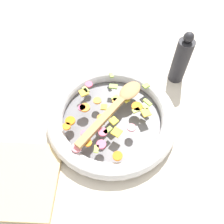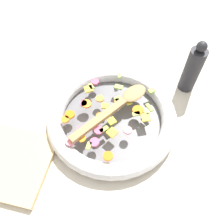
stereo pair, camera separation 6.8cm
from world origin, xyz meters
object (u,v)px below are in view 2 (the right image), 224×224
Objects in this scene: wooden_spoon at (118,105)px; skillet at (112,117)px; cutting_board at (13,163)px; pepper_mill at (192,69)px.

skillet is at bearing -35.12° from wooden_spoon.
pepper_mill is at bearing 130.65° from cutting_board.
wooden_spoon is at bearing 131.16° from cutting_board.
pepper_mill is (-0.18, 0.22, 0.03)m from wooden_spoon.
skillet is 2.08× the size of pepper_mill.
skillet is 0.32m from cutting_board.
skillet reaches higher than cutting_board.
wooden_spoon is 0.35m from cutting_board.
skillet is at bearing -48.76° from pepper_mill.
pepper_mill is 0.93× the size of cutting_board.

